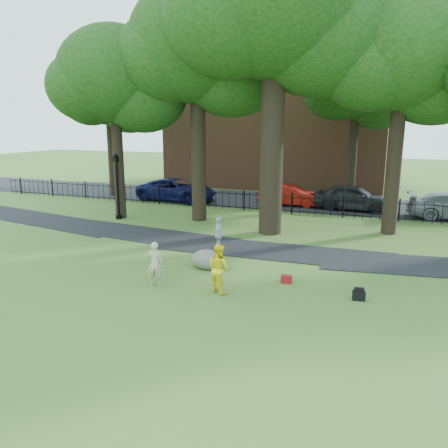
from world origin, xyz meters
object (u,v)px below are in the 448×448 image
at_px(man, 219,268).
at_px(boulder, 208,258).
at_px(woman, 155,263).
at_px(red_sedan, 291,195).
at_px(big_tree, 278,12).
at_px(lamppost, 117,187).

xyz_separation_m(man, boulder, (-1.27, 2.08, -0.42)).
height_order(woman, boulder, woman).
relative_size(man, red_sedan, 0.39).
bearing_deg(red_sedan, boulder, 178.56).
distance_m(big_tree, red_sedan, 12.11).
bearing_deg(big_tree, red_sedan, 95.92).
bearing_deg(woman, boulder, -127.53).
bearing_deg(boulder, red_sedan, 89.49).
relative_size(woman, man, 0.94).
relative_size(man, lamppost, 0.43).
xyz_separation_m(big_tree, red_sedan, (-0.78, 7.52, -9.46)).
bearing_deg(lamppost, man, -40.34).
xyz_separation_m(big_tree, man, (0.37, -8.24, -9.35)).
relative_size(big_tree, man, 9.02).
bearing_deg(woman, lamppost, -64.24).
height_order(big_tree, boulder, big_tree).
height_order(boulder, red_sedan, red_sedan).
xyz_separation_m(woman, boulder, (0.96, 2.26, -0.37)).
xyz_separation_m(woman, man, (2.23, 0.18, 0.05)).
relative_size(boulder, lamppost, 0.35).
distance_m(man, boulder, 2.48).
height_order(big_tree, man, big_tree).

